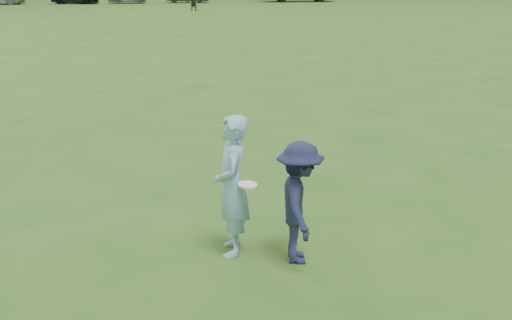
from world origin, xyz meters
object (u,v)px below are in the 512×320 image
object	(u,v)px
field_cone	(418,10)
player_far_d	(193,2)
thrower	(232,186)
defender	(299,203)

from	to	relation	value
field_cone	player_far_d	bearing A→B (deg)	170.44
field_cone	thrower	bearing A→B (deg)	-114.76
defender	field_cone	distance (m)	50.01
defender	field_cone	world-z (taller)	defender
thrower	defender	xyz separation A→B (m)	(0.88, -0.36, -0.15)
thrower	defender	distance (m)	0.96
defender	field_cone	bearing A→B (deg)	-18.07
player_far_d	field_cone	distance (m)	20.34
player_far_d	thrower	bearing A→B (deg)	-96.03
thrower	player_far_d	world-z (taller)	thrower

